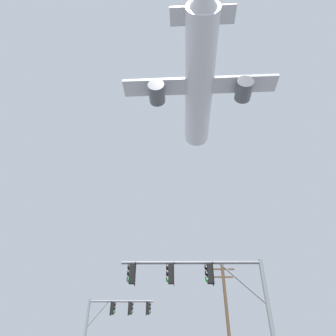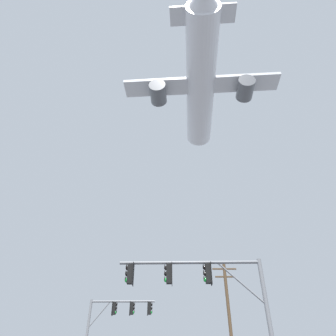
% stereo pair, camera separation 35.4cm
% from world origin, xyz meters
% --- Properties ---
extents(signal_pole_near, '(6.90, 0.55, 5.84)m').
position_xyz_m(signal_pole_near, '(2.63, 7.58, 4.57)').
color(signal_pole_near, slate).
rests_on(signal_pole_near, ground).
extents(signal_pole_far, '(5.31, 0.50, 5.93)m').
position_xyz_m(signal_pole_far, '(-3.27, 19.18, 4.57)').
color(signal_pole_far, slate).
rests_on(signal_pole_far, ground).
extents(utility_pole, '(2.20, 0.28, 9.34)m').
position_xyz_m(utility_pole, '(6.18, 20.93, 4.97)').
color(utility_pole, brown).
rests_on(utility_pole, ground).
extents(airplane, '(23.40, 30.28, 8.26)m').
position_xyz_m(airplane, '(5.99, 23.92, 37.29)').
color(airplane, white).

